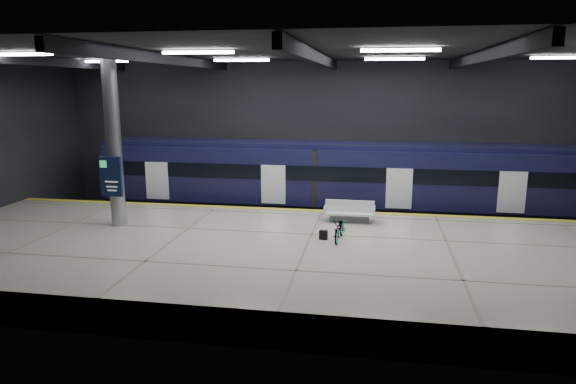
# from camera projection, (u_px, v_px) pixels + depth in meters

# --- Properties ---
(ground) EXTENTS (30.00, 30.00, 0.00)m
(ground) POSITION_uv_depth(u_px,v_px,m) (315.00, 253.00, 21.00)
(ground) COLOR black
(ground) RESTS_ON ground
(room_shell) EXTENTS (30.10, 16.10, 8.05)m
(room_shell) POSITION_uv_depth(u_px,v_px,m) (316.00, 112.00, 19.83)
(room_shell) COLOR black
(room_shell) RESTS_ON ground
(platform) EXTENTS (30.00, 11.00, 1.10)m
(platform) POSITION_uv_depth(u_px,v_px,m) (307.00, 260.00, 18.48)
(platform) COLOR beige
(platform) RESTS_ON ground
(safety_strip) EXTENTS (30.00, 0.40, 0.01)m
(safety_strip) POSITION_uv_depth(u_px,v_px,m) (322.00, 211.00, 23.43)
(safety_strip) COLOR gold
(safety_strip) RESTS_ON platform
(rails) EXTENTS (30.00, 1.52, 0.16)m
(rails) POSITION_uv_depth(u_px,v_px,m) (327.00, 218.00, 26.29)
(rails) COLOR gray
(rails) RESTS_ON ground
(train) EXTENTS (29.40, 2.84, 3.79)m
(train) POSITION_uv_depth(u_px,v_px,m) (373.00, 181.00, 25.51)
(train) COLOR black
(train) RESTS_ON ground
(bench) EXTENTS (2.11, 0.88, 0.93)m
(bench) POSITION_uv_depth(u_px,v_px,m) (350.00, 214.00, 21.55)
(bench) COLOR #595B60
(bench) RESTS_ON platform
(bicycle) EXTENTS (0.74, 1.75, 0.89)m
(bicycle) POSITION_uv_depth(u_px,v_px,m) (340.00, 229.00, 18.95)
(bicycle) COLOR #99999E
(bicycle) RESTS_ON platform
(pannier_bag) EXTENTS (0.32, 0.21, 0.35)m
(pannier_bag) POSITION_uv_depth(u_px,v_px,m) (323.00, 235.00, 19.10)
(pannier_bag) COLOR black
(pannier_bag) RESTS_ON platform
(info_column) EXTENTS (0.90, 0.78, 6.90)m
(info_column) POSITION_uv_depth(u_px,v_px,m) (113.00, 144.00, 20.42)
(info_column) COLOR #9EA0A5
(info_column) RESTS_ON platform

